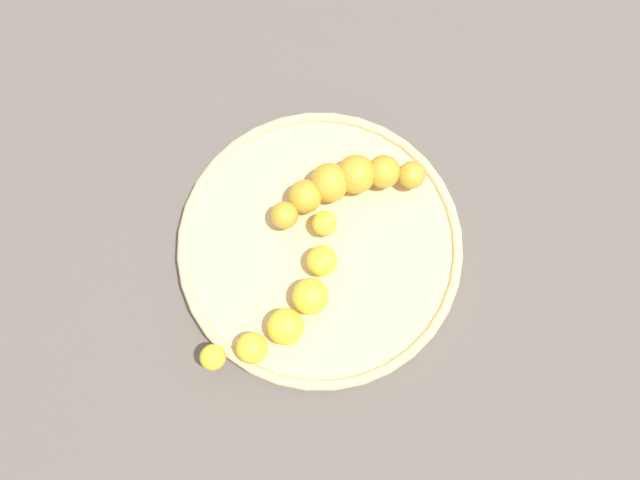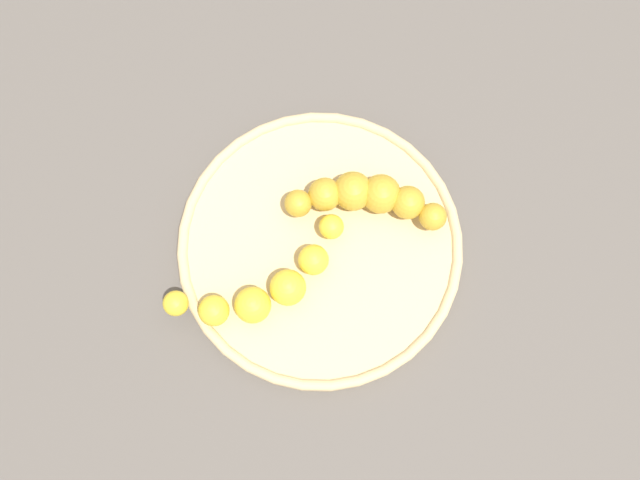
% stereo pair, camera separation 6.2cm
% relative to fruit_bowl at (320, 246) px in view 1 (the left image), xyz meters
% --- Properties ---
extents(ground_plane, '(2.40, 2.40, 0.00)m').
position_rel_fruit_bowl_xyz_m(ground_plane, '(0.00, 0.00, -0.01)').
color(ground_plane, '#56514C').
extents(fruit_bowl, '(0.27, 0.27, 0.02)m').
position_rel_fruit_bowl_xyz_m(fruit_bowl, '(0.00, 0.00, 0.00)').
color(fruit_bowl, '#D1B784').
rests_on(fruit_bowl, ground_plane).
extents(banana_spotted, '(0.06, 0.15, 0.04)m').
position_rel_fruit_bowl_xyz_m(banana_spotted, '(-0.05, 0.03, 0.03)').
color(banana_spotted, gold).
rests_on(banana_spotted, fruit_bowl).
extents(banana_yellow, '(0.13, 0.13, 0.03)m').
position_rel_fruit_bowl_xyz_m(banana_yellow, '(0.06, -0.03, 0.02)').
color(banana_yellow, yellow).
rests_on(banana_yellow, fruit_bowl).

